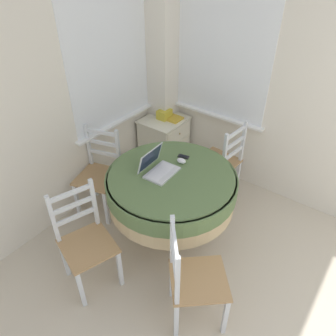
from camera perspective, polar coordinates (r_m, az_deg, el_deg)
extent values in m
cube|color=silver|center=(2.98, -26.52, 7.50)|extent=(4.02, 0.06, 2.55)
cube|color=white|center=(3.49, -10.14, 18.53)|extent=(1.10, 0.01, 1.42)
cube|color=white|center=(3.75, -8.67, 7.93)|extent=(1.18, 0.07, 0.02)
cube|color=white|center=(3.65, 9.54, 19.35)|extent=(0.01, 1.10, 1.42)
cube|color=white|center=(3.89, 8.27, 9.07)|extent=(0.07, 1.18, 0.02)
cube|color=silver|center=(3.96, -0.96, 17.89)|extent=(0.28, 0.28, 2.55)
cylinder|color=#4C3D2D|center=(3.40, 0.53, -11.34)|extent=(0.36, 0.36, 0.03)
cylinder|color=#4C3D2D|center=(3.13, 0.56, -6.69)|extent=(0.11, 0.11, 0.72)
cylinder|color=tan|center=(2.99, 0.59, -3.77)|extent=(1.15, 1.15, 0.31)
cylinder|color=#567042|center=(2.94, 0.60, -2.64)|extent=(1.18, 1.18, 0.15)
cylinder|color=#567042|center=(2.89, 0.61, -1.31)|extent=(1.12, 1.12, 0.02)
cube|color=silver|center=(2.89, -1.05, -0.84)|extent=(0.31, 0.21, 0.02)
cube|color=silver|center=(2.89, -1.29, -0.57)|extent=(0.27, 0.13, 0.00)
cube|color=silver|center=(2.89, -3.15, 1.72)|extent=(0.31, 0.07, 0.20)
cube|color=#192338|center=(2.89, -3.07, 1.71)|extent=(0.28, 0.06, 0.17)
ellipsoid|color=white|center=(3.02, 2.34, 1.27)|extent=(0.06, 0.09, 0.05)
cube|color=black|center=(3.11, 2.71, 2.00)|extent=(0.07, 0.11, 0.01)
cube|color=black|center=(3.10, 2.71, 2.09)|extent=(0.06, 0.08, 0.00)
cube|color=#A87F51|center=(3.48, -12.17, -1.56)|extent=(0.51, 0.50, 0.02)
cube|color=silver|center=(3.59, -15.56, -5.46)|extent=(0.04, 0.04, 0.43)
cube|color=silver|center=(3.43, -10.69, -6.89)|extent=(0.04, 0.04, 0.43)
cube|color=silver|center=(3.81, -12.66, -2.09)|extent=(0.04, 0.04, 0.43)
cube|color=silver|center=(3.66, -7.98, -3.27)|extent=(0.04, 0.04, 0.43)
cube|color=silver|center=(3.54, -13.66, 3.96)|extent=(0.04, 0.04, 0.48)
cube|color=silver|center=(3.38, -8.64, 2.96)|extent=(0.04, 0.04, 0.48)
cube|color=silver|center=(3.36, -11.57, 6.11)|extent=(0.12, 0.34, 0.04)
cube|color=silver|center=(3.43, -11.32, 4.29)|extent=(0.12, 0.34, 0.04)
cube|color=silver|center=(3.49, -11.08, 2.55)|extent=(0.12, 0.34, 0.04)
cube|color=#A87F51|center=(3.67, 8.60, 1.22)|extent=(0.44, 0.45, 0.02)
cube|color=silver|center=(4.00, 7.64, 0.66)|extent=(0.04, 0.04, 0.43)
cube|color=silver|center=(3.77, 4.53, -1.61)|extent=(0.04, 0.04, 0.43)
cube|color=silver|center=(3.85, 12.00, -1.48)|extent=(0.04, 0.04, 0.43)
cube|color=silver|center=(3.61, 9.04, -3.99)|extent=(0.04, 0.04, 0.43)
cube|color=silver|center=(3.59, 12.94, 4.54)|extent=(0.04, 0.04, 0.48)
cube|color=silver|center=(3.33, 9.80, 2.27)|extent=(0.04, 0.04, 0.48)
cube|color=silver|center=(3.36, 11.79, 6.08)|extent=(0.35, 0.06, 0.04)
cube|color=silver|center=(3.43, 11.54, 4.26)|extent=(0.35, 0.06, 0.04)
cube|color=silver|center=(3.49, 11.29, 2.52)|extent=(0.35, 0.06, 0.04)
cube|color=#A87F51|center=(2.55, 5.39, -18.78)|extent=(0.57, 0.58, 0.02)
cube|color=silver|center=(2.68, 9.95, -24.11)|extent=(0.05, 0.05, 0.43)
cube|color=silver|center=(2.86, 8.32, -18.13)|extent=(0.05, 0.05, 0.43)
cube|color=silver|center=(2.64, 1.45, -25.01)|extent=(0.05, 0.05, 0.43)
cube|color=silver|center=(2.82, 0.66, -18.83)|extent=(0.05, 0.05, 0.43)
cube|color=silver|center=(2.23, 1.64, -19.13)|extent=(0.05, 0.05, 0.48)
cube|color=silver|center=(2.44, 0.74, -12.43)|extent=(0.05, 0.05, 0.48)
cube|color=silver|center=(2.19, 1.22, -12.66)|extent=(0.27, 0.25, 0.04)
cube|color=silver|center=(2.29, 1.18, -14.73)|extent=(0.27, 0.25, 0.04)
cube|color=silver|center=(2.39, 1.14, -16.63)|extent=(0.27, 0.25, 0.04)
cube|color=#A87F51|center=(2.81, -13.77, -13.05)|extent=(0.51, 0.52, 0.02)
cube|color=silver|center=(2.85, -14.93, -19.74)|extent=(0.04, 0.04, 0.43)
cube|color=silver|center=(2.91, -8.38, -16.91)|extent=(0.04, 0.04, 0.43)
cube|color=silver|center=(3.08, -17.59, -14.80)|extent=(0.04, 0.04, 0.43)
cube|color=silver|center=(3.13, -11.57, -12.34)|extent=(0.04, 0.04, 0.43)
cube|color=silver|center=(2.74, -19.39, -8.45)|extent=(0.04, 0.04, 0.48)
cube|color=silver|center=(2.79, -12.73, -5.86)|extent=(0.04, 0.04, 0.48)
cube|color=silver|center=(2.64, -16.67, -4.25)|extent=(0.34, 0.13, 0.04)
cube|color=silver|center=(2.72, -16.22, -6.26)|extent=(0.34, 0.13, 0.04)
cube|color=silver|center=(2.81, -15.79, -8.16)|extent=(0.34, 0.13, 0.04)
cube|color=silver|center=(4.19, -0.70, 4.48)|extent=(0.50, 0.45, 0.63)
cube|color=silver|center=(4.03, -0.73, 8.41)|extent=(0.52, 0.48, 0.02)
cube|color=white|center=(3.97, 1.95, 6.02)|extent=(0.44, 0.01, 0.18)
sphere|color=olive|center=(3.96, 2.05, 5.98)|extent=(0.02, 0.02, 0.02)
cube|color=white|center=(4.08, 1.89, 3.46)|extent=(0.44, 0.01, 0.18)
sphere|color=olive|center=(4.07, 1.98, 3.42)|extent=(0.02, 0.02, 0.02)
cube|color=white|center=(4.19, 1.84, 1.04)|extent=(0.44, 0.01, 0.18)
sphere|color=olive|center=(4.19, 1.93, 1.00)|extent=(0.02, 0.02, 0.02)
cube|color=gold|center=(4.02, -0.64, 9.37)|extent=(0.17, 0.13, 0.11)
cube|color=gold|center=(4.02, 0.77, 8.70)|extent=(0.18, 0.22, 0.02)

